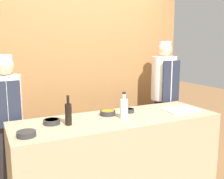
# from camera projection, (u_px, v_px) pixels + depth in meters

# --- Properties ---
(cabinet_wall) EXTENTS (3.01, 0.18, 2.40)m
(cabinet_wall) POSITION_uv_depth(u_px,v_px,m) (83.00, 80.00, 3.68)
(cabinet_wall) COLOR olive
(cabinet_wall) RESTS_ON ground_plane
(counter) EXTENTS (2.21, 0.73, 0.93)m
(counter) POSITION_uv_depth(u_px,v_px,m) (118.00, 159.00, 2.85)
(counter) COLOR tan
(counter) RESTS_ON ground_plane
(sauce_bowl_orange) EXTENTS (0.17, 0.17, 0.05)m
(sauce_bowl_orange) POSITION_uv_depth(u_px,v_px,m) (108.00, 113.00, 2.86)
(sauce_bowl_orange) COLOR #2D2D2D
(sauce_bowl_orange) RESTS_ON counter
(sauce_bowl_yellow) EXTENTS (0.16, 0.16, 0.05)m
(sauce_bowl_yellow) POSITION_uv_depth(u_px,v_px,m) (26.00, 134.00, 2.20)
(sauce_bowl_yellow) COLOR #2D2D2D
(sauce_bowl_yellow) RESTS_ON counter
(sauce_bowl_green) EXTENTS (0.16, 0.16, 0.05)m
(sauce_bowl_green) POSITION_uv_depth(u_px,v_px,m) (52.00, 121.00, 2.54)
(sauce_bowl_green) COLOR #2D2D2D
(sauce_bowl_green) RESTS_ON counter
(sauce_bowl_white) EXTENTS (0.11, 0.11, 0.04)m
(sauce_bowl_white) POSITION_uv_depth(u_px,v_px,m) (129.00, 110.00, 2.98)
(sauce_bowl_white) COLOR #2D2D2D
(sauce_bowl_white) RESTS_ON counter
(cutting_board) EXTENTS (0.40, 0.26, 0.02)m
(cutting_board) POSITION_uv_depth(u_px,v_px,m) (181.00, 110.00, 3.07)
(cutting_board) COLOR white
(cutting_board) RESTS_ON counter
(bottle_clear) EXTENTS (0.09, 0.09, 0.28)m
(bottle_clear) POSITION_uv_depth(u_px,v_px,m) (124.00, 108.00, 2.73)
(bottle_clear) COLOR silver
(bottle_clear) RESTS_ON counter
(bottle_soy) EXTENTS (0.06, 0.06, 0.29)m
(bottle_soy) POSITION_uv_depth(u_px,v_px,m) (68.00, 113.00, 2.50)
(bottle_soy) COLOR black
(bottle_soy) RESTS_ON counter
(chef_left) EXTENTS (0.33, 0.33, 1.59)m
(chef_left) POSITION_uv_depth(u_px,v_px,m) (8.00, 121.00, 2.86)
(chef_left) COLOR #28282D
(chef_left) RESTS_ON ground_plane
(chef_right) EXTENTS (0.35, 0.35, 1.74)m
(chef_right) POSITION_uv_depth(u_px,v_px,m) (163.00, 97.00, 3.76)
(chef_right) COLOR #28282D
(chef_right) RESTS_ON ground_plane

